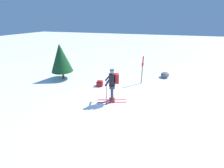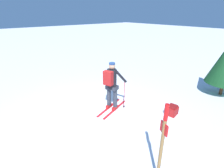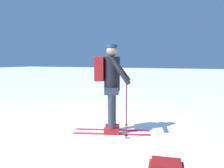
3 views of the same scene
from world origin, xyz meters
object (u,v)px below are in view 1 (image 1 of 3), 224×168
at_px(skier, 113,83).
at_px(dropped_backpack, 100,84).
at_px(trail_marker, 142,68).
at_px(pine_tree, 61,58).
at_px(rock_boulder, 165,75).

relative_size(skier, dropped_backpack, 4.04).
bearing_deg(trail_marker, skier, -20.85).
xyz_separation_m(trail_marker, pine_tree, (0.86, -5.73, 0.44)).
bearing_deg(skier, rock_boulder, 150.26).
relative_size(dropped_backpack, trail_marker, 0.24).
height_order(trail_marker, rock_boulder, trail_marker).
xyz_separation_m(skier, dropped_backpack, (-1.68, -1.43, -0.89)).
relative_size(rock_boulder, pine_tree, 0.29).
bearing_deg(skier, trail_marker, 159.15).
height_order(skier, trail_marker, trail_marker).
relative_size(skier, rock_boulder, 2.45).
bearing_deg(rock_boulder, pine_tree, -70.34).
relative_size(trail_marker, pine_tree, 0.74).
relative_size(trail_marker, rock_boulder, 2.56).
relative_size(skier, pine_tree, 0.71).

